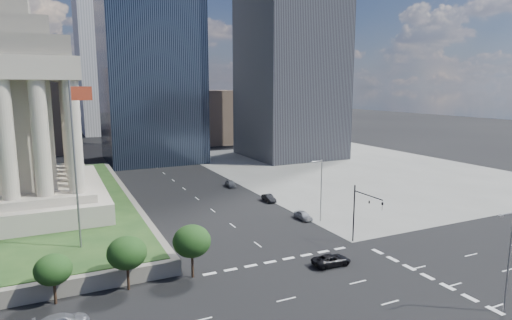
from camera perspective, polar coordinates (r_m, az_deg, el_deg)
ground at (r=133.76m, az=-14.75°, el=0.26°), size 500.00×500.00×0.00m
sidewalk_ne at (r=115.84m, az=12.29°, el=-1.05°), size 68.00×90.00×0.03m
flagpole at (r=54.53m, az=-22.88°, el=0.48°), size 2.52×0.24×20.00m
midrise_glass at (r=127.88m, az=-14.01°, el=13.37°), size 26.00×26.00×60.00m
building_filler_ne at (r=169.77m, az=-6.12°, el=5.85°), size 20.00×30.00×20.00m
building_filler_nw at (r=160.17m, az=-27.69°, el=6.02°), size 24.00×30.00×28.00m
traffic_signal_ne at (r=58.99m, az=14.05°, el=-6.21°), size 0.30×5.74×8.00m
street_lamp_south at (r=46.88m, az=30.59°, el=-10.95°), size 2.13×0.22×10.00m
street_lamp_north at (r=68.12m, az=8.57°, el=-3.54°), size 2.13×0.22×10.00m
pickup_truck at (r=53.36m, az=10.02°, el=-13.00°), size 2.38×4.88×1.33m
parked_sedan_near at (r=70.06m, az=6.31°, el=-7.35°), size 1.59×3.92×1.34m
parked_sedan_mid at (r=80.31m, az=1.71°, el=-5.09°), size 1.49×3.98×1.30m
parked_sedan_far at (r=92.05m, az=-3.40°, el=-3.16°), size 2.19×4.32×1.41m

